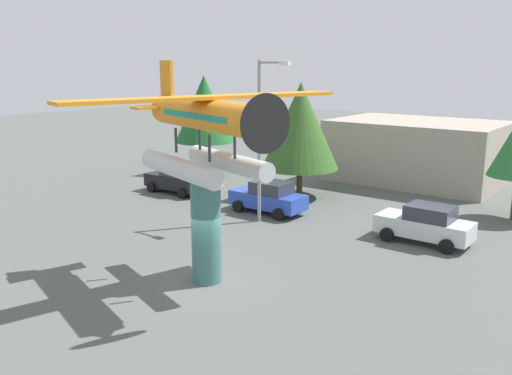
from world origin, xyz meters
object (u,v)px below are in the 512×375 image
object	(u,v)px
display_pedestal	(206,229)
car_mid_blue	(269,197)
tree_west	(204,109)
floatplane_monument	(206,129)
car_near_black	(177,179)
storefront_building	(417,151)
tree_east	(300,126)
car_far_silver	(425,224)
streetlight_primary	(262,131)

from	to	relation	value
display_pedestal	car_mid_blue	xyz separation A→B (m)	(-3.77, 9.04, -1.14)
tree_west	floatplane_monument	bearing A→B (deg)	-46.99
car_near_black	storefront_building	distance (m)	16.48
display_pedestal	tree_east	size ratio (longest dim) A/B	0.59
display_pedestal	tree_west	world-z (taller)	tree_west
display_pedestal	car_near_black	distance (m)	14.53
display_pedestal	tree_west	distance (m)	21.13
storefront_building	tree_east	bearing A→B (deg)	-113.98
car_mid_blue	car_far_silver	bearing A→B (deg)	-178.29
floatplane_monument	car_near_black	size ratio (longest dim) A/B	2.44
tree_west	car_mid_blue	bearing A→B (deg)	-31.14
streetlight_primary	car_near_black	bearing A→B (deg)	166.88
floatplane_monument	streetlight_primary	size ratio (longest dim) A/B	1.27
floatplane_monument	tree_west	xyz separation A→B (m)	(-14.37, 15.41, -1.02)
streetlight_primary	floatplane_monument	bearing A→B (deg)	-67.28
car_far_silver	tree_west	size ratio (longest dim) A/B	0.59
display_pedestal	storefront_building	distance (m)	22.01
floatplane_monument	tree_east	world-z (taller)	floatplane_monument
floatplane_monument	tree_west	size ratio (longest dim) A/B	1.44
tree_west	car_far_silver	bearing A→B (deg)	-17.67
car_near_black	streetlight_primary	world-z (taller)	streetlight_primary
display_pedestal	floatplane_monument	size ratio (longest dim) A/B	0.39
floatplane_monument	tree_east	size ratio (longest dim) A/B	1.49
display_pedestal	storefront_building	bearing A→B (deg)	91.58
car_mid_blue	tree_east	distance (m)	5.47
tree_west	streetlight_primary	bearing A→B (deg)	-35.18
floatplane_monument	tree_east	xyz separation A→B (m)	(-4.63, 13.27, -1.40)
floatplane_monument	car_near_black	distance (m)	15.38
car_far_silver	tree_east	distance (m)	10.69
storefront_building	display_pedestal	bearing A→B (deg)	-88.42
display_pedestal	car_near_black	xyz separation A→B (m)	(-11.08, 9.33, -1.14)
floatplane_monument	storefront_building	xyz separation A→B (m)	(-0.73, 22.04, -3.65)
car_far_silver	streetlight_primary	xyz separation A→B (m)	(-7.82, -1.85, 3.81)
display_pedestal	streetlight_primary	distance (m)	8.46
floatplane_monument	tree_east	distance (m)	14.13
display_pedestal	tree_west	xyz separation A→B (m)	(-14.25, 15.37, 2.68)
storefront_building	tree_west	world-z (taller)	tree_west
floatplane_monument	car_mid_blue	size ratio (longest dim) A/B	2.44
floatplane_monument	tree_west	distance (m)	21.09
floatplane_monument	tree_west	bearing A→B (deg)	150.18
car_far_silver	car_mid_blue	bearing A→B (deg)	1.71
storefront_building	floatplane_monument	bearing A→B (deg)	-88.09
car_far_silver	streetlight_primary	world-z (taller)	streetlight_primary
car_near_black	tree_east	world-z (taller)	tree_east
floatplane_monument	storefront_building	bearing A→B (deg)	109.07
tree_east	display_pedestal	bearing A→B (deg)	-71.19
car_near_black	car_mid_blue	distance (m)	7.31
car_near_black	tree_west	bearing A→B (deg)	-62.32
floatplane_monument	car_far_silver	xyz separation A→B (m)	(4.69, 9.33, -4.84)
streetlight_primary	tree_west	xyz separation A→B (m)	(-11.24, 7.92, 0.02)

